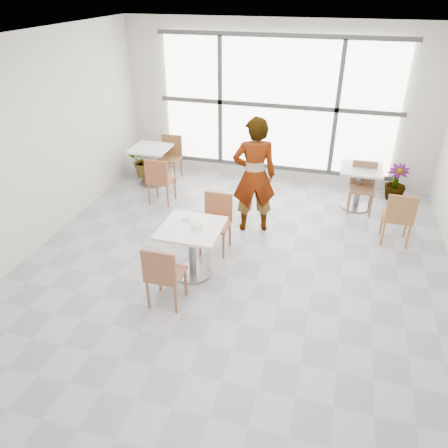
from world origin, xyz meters
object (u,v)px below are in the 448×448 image
(person, at_px, (254,176))
(bg_chair_left_near, at_px, (159,178))
(plant_right, at_px, (396,183))
(plant_left, at_px, (145,160))
(bg_chair_left_far, at_px, (171,154))
(oatmeal_bowl, at_px, (197,225))
(bg_table_right, at_px, (359,182))
(bg_chair_right_far, at_px, (362,183))
(bg_chair_right_near, at_px, (399,215))
(coffee_cup, at_px, (185,219))
(chair_near, at_px, (163,273))
(main_table, at_px, (192,242))
(bg_table_left, at_px, (151,160))
(chair_far, at_px, (217,218))

(person, relative_size, bg_chair_left_near, 2.14)
(plant_right, bearing_deg, plant_left, -177.75)
(bg_chair_left_near, height_order, bg_chair_left_far, same)
(oatmeal_bowl, bearing_deg, person, 72.60)
(bg_table_right, height_order, bg_chair_right_far, bg_chair_right_far)
(bg_chair_right_near, relative_size, plant_right, 1.28)
(coffee_cup, distance_m, person, 1.49)
(chair_near, relative_size, bg_chair_right_near, 1.00)
(person, bearing_deg, chair_near, 55.04)
(plant_right, bearing_deg, bg_chair_right_near, -93.30)
(bg_chair_left_near, distance_m, plant_right, 4.30)
(chair_near, distance_m, plant_right, 4.90)
(main_table, height_order, oatmeal_bowl, oatmeal_bowl)
(chair_near, distance_m, bg_table_left, 3.77)
(bg_chair_right_far, xyz_separation_m, plant_right, (0.62, 0.58, -0.16))
(bg_chair_right_near, bearing_deg, bg_table_right, -63.03)
(bg_table_right, height_order, plant_right, bg_table_right)
(main_table, bearing_deg, bg_chair_left_near, 123.88)
(bg_chair_left_far, bearing_deg, person, -38.07)
(plant_right, bearing_deg, chair_far, -137.95)
(chair_far, xyz_separation_m, bg_chair_right_near, (2.61, 0.81, 0.00))
(main_table, xyz_separation_m, plant_right, (2.83, 3.18, -0.18))
(bg_chair_left_near, relative_size, bg_chair_right_near, 1.00)
(person, bearing_deg, bg_chair_right_near, 164.54)
(oatmeal_bowl, relative_size, bg_table_right, 0.28)
(bg_chair_left_far, bearing_deg, oatmeal_bowl, -62.45)
(bg_table_right, bearing_deg, plant_right, 37.15)
(bg_table_right, xyz_separation_m, bg_chair_right_far, (0.05, -0.07, 0.01))
(chair_far, height_order, bg_chair_right_near, same)
(plant_left, bearing_deg, chair_near, -62.25)
(person, distance_m, plant_left, 3.08)
(bg_table_right, bearing_deg, bg_chair_left_far, 174.33)
(bg_chair_right_near, xyz_separation_m, plant_left, (-4.80, 1.43, -0.16))
(main_table, distance_m, oatmeal_bowl, 0.28)
(chair_far, bearing_deg, person, 59.80)
(bg_chair_right_far, bearing_deg, bg_chair_left_far, 173.29)
(person, xyz_separation_m, plant_left, (-2.60, 1.55, -0.59))
(chair_near, relative_size, bg_chair_left_far, 1.00)
(coffee_cup, height_order, bg_table_right, coffee_cup)
(main_table, distance_m, person, 1.59)
(bg_chair_left_near, bearing_deg, main_table, 123.88)
(main_table, xyz_separation_m, bg_chair_right_near, (2.73, 1.56, -0.02))
(chair_far, height_order, person, person)
(bg_chair_right_far, bearing_deg, oatmeal_bowl, -129.26)
(bg_chair_left_far, height_order, plant_right, bg_chair_left_far)
(bg_chair_right_far, bearing_deg, chair_near, -124.89)
(person, height_order, bg_chair_right_near, person)
(chair_far, xyz_separation_m, bg_chair_left_near, (-1.39, 1.13, 0.00))
(chair_far, distance_m, bg_chair_left_near, 1.79)
(bg_table_right, distance_m, bg_chair_right_near, 1.26)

